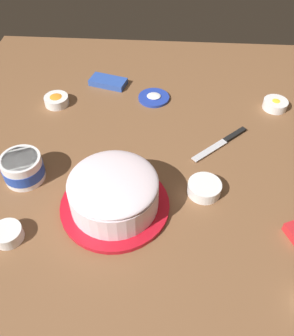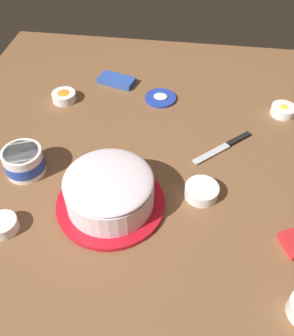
{
  "view_description": "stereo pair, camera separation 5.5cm",
  "coord_description": "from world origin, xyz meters",
  "px_view_note": "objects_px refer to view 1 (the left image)",
  "views": [
    {
      "loc": [
        -0.0,
        0.8,
        0.81
      ],
      "look_at": [
        0.05,
        0.07,
        0.04
      ],
      "focal_mm": 39.15,
      "sensor_mm": 36.0,
      "label": 1
    },
    {
      "loc": [
        -0.06,
        0.79,
        0.81
      ],
      "look_at": [
        0.05,
        0.07,
        0.04
      ],
      "focal_mm": 39.15,
      "sensor_mm": 36.0,
      "label": 2
    }
  ],
  "objects_px": {
    "sprinkle_bowl_blue": "(203,188)",
    "sprinkle_bowl_rainbow": "(6,234)",
    "frosted_cake": "(112,194)",
    "candy_box_lower": "(107,82)",
    "frosting_tub": "(21,168)",
    "sprinkle_bowl_orange": "(55,100)",
    "spreading_knife": "(223,141)",
    "sprinkle_bowl_yellow": "(274,104)",
    "frosting_tub_lid": "(153,97)"
  },
  "relations": [
    {
      "from": "frosting_tub",
      "to": "candy_box_lower",
      "type": "distance_m",
      "value": 0.53
    },
    {
      "from": "frosted_cake",
      "to": "sprinkle_bowl_blue",
      "type": "distance_m",
      "value": 0.26
    },
    {
      "from": "frosting_tub",
      "to": "sprinkle_bowl_yellow",
      "type": "relative_size",
      "value": 1.38
    },
    {
      "from": "frosted_cake",
      "to": "candy_box_lower",
      "type": "xyz_separation_m",
      "value": [
        0.1,
        -0.59,
        -0.04
      ]
    },
    {
      "from": "frosting_tub",
      "to": "sprinkle_bowl_rainbow",
      "type": "relative_size",
      "value": 1.54
    },
    {
      "from": "sprinkle_bowl_blue",
      "to": "frosting_tub",
      "type": "bearing_deg",
      "value": -2.43
    },
    {
      "from": "frosting_tub",
      "to": "sprinkle_bowl_yellow",
      "type": "xyz_separation_m",
      "value": [
        -0.8,
        -0.39,
        -0.02
      ]
    },
    {
      "from": "sprinkle_bowl_blue",
      "to": "sprinkle_bowl_yellow",
      "type": "xyz_separation_m",
      "value": [
        -0.27,
        -0.41,
        -0.0
      ]
    },
    {
      "from": "sprinkle_bowl_rainbow",
      "to": "candy_box_lower",
      "type": "distance_m",
      "value": 0.73
    },
    {
      "from": "sprinkle_bowl_blue",
      "to": "sprinkle_bowl_orange",
      "type": "distance_m",
      "value": 0.65
    },
    {
      "from": "frosting_tub",
      "to": "frosting_tub_lid",
      "type": "xyz_separation_m",
      "value": [
        -0.36,
        -0.42,
        -0.04
      ]
    },
    {
      "from": "frosting_tub_lid",
      "to": "spreading_knife",
      "type": "distance_m",
      "value": 0.33
    },
    {
      "from": "sprinkle_bowl_blue",
      "to": "sprinkle_bowl_orange",
      "type": "xyz_separation_m",
      "value": [
        0.52,
        -0.38,
        -0.0
      ]
    },
    {
      "from": "sprinkle_bowl_blue",
      "to": "sprinkle_bowl_rainbow",
      "type": "xyz_separation_m",
      "value": [
        0.51,
        0.19,
        -0.0
      ]
    },
    {
      "from": "sprinkle_bowl_blue",
      "to": "sprinkle_bowl_rainbow",
      "type": "bearing_deg",
      "value": 20.29
    },
    {
      "from": "sprinkle_bowl_rainbow",
      "to": "candy_box_lower",
      "type": "xyz_separation_m",
      "value": [
        -0.16,
        -0.71,
        -0.01
      ]
    },
    {
      "from": "frosting_tub",
      "to": "spreading_knife",
      "type": "relative_size",
      "value": 0.64
    },
    {
      "from": "sprinkle_bowl_yellow",
      "to": "sprinkle_bowl_rainbow",
      "type": "relative_size",
      "value": 1.12
    },
    {
      "from": "spreading_knife",
      "to": "sprinkle_bowl_rainbow",
      "type": "distance_m",
      "value": 0.71
    },
    {
      "from": "frosted_cake",
      "to": "sprinkle_bowl_yellow",
      "type": "bearing_deg",
      "value": -136.82
    },
    {
      "from": "sprinkle_bowl_blue",
      "to": "sprinkle_bowl_yellow",
      "type": "relative_size",
      "value": 1.11
    },
    {
      "from": "spreading_knife",
      "to": "sprinkle_bowl_orange",
      "type": "distance_m",
      "value": 0.62
    },
    {
      "from": "frosted_cake",
      "to": "sprinkle_bowl_rainbow",
      "type": "distance_m",
      "value": 0.29
    },
    {
      "from": "frosted_cake",
      "to": "sprinkle_bowl_blue",
      "type": "height_order",
      "value": "frosted_cake"
    },
    {
      "from": "sprinkle_bowl_orange",
      "to": "candy_box_lower",
      "type": "distance_m",
      "value": 0.22
    },
    {
      "from": "sprinkle_bowl_yellow",
      "to": "candy_box_lower",
      "type": "relative_size",
      "value": 0.62
    },
    {
      "from": "sprinkle_bowl_blue",
      "to": "candy_box_lower",
      "type": "bearing_deg",
      "value": -56.3
    },
    {
      "from": "sprinkle_bowl_blue",
      "to": "candy_box_lower",
      "type": "relative_size",
      "value": 0.69
    },
    {
      "from": "sprinkle_bowl_yellow",
      "to": "frosted_cake",
      "type": "bearing_deg",
      "value": 43.18
    },
    {
      "from": "frosting_tub_lid",
      "to": "frosting_tub",
      "type": "bearing_deg",
      "value": 49.41
    },
    {
      "from": "sprinkle_bowl_rainbow",
      "to": "candy_box_lower",
      "type": "height_order",
      "value": "sprinkle_bowl_rainbow"
    },
    {
      "from": "candy_box_lower",
      "to": "sprinkle_bowl_rainbow",
      "type": "bearing_deg",
      "value": 92.98
    },
    {
      "from": "frosting_tub",
      "to": "sprinkle_bowl_blue",
      "type": "relative_size",
      "value": 1.25
    },
    {
      "from": "sprinkle_bowl_yellow",
      "to": "sprinkle_bowl_orange",
      "type": "distance_m",
      "value": 0.79
    },
    {
      "from": "spreading_knife",
      "to": "sprinkle_bowl_orange",
      "type": "relative_size",
      "value": 2.14
    },
    {
      "from": "frosting_tub",
      "to": "sprinkle_bowl_orange",
      "type": "xyz_separation_m",
      "value": [
        -0.01,
        -0.36,
        -0.02
      ]
    },
    {
      "from": "spreading_knife",
      "to": "frosting_tub",
      "type": "bearing_deg",
      "value": 17.89
    },
    {
      "from": "frosting_tub",
      "to": "candy_box_lower",
      "type": "bearing_deg",
      "value": -109.41
    },
    {
      "from": "sprinkle_bowl_blue",
      "to": "candy_box_lower",
      "type": "xyz_separation_m",
      "value": [
        0.35,
        -0.52,
        -0.01
      ]
    },
    {
      "from": "sprinkle_bowl_blue",
      "to": "sprinkle_bowl_rainbow",
      "type": "height_order",
      "value": "same"
    },
    {
      "from": "frosted_cake",
      "to": "sprinkle_bowl_orange",
      "type": "distance_m",
      "value": 0.53
    },
    {
      "from": "frosting_tub_lid",
      "to": "candy_box_lower",
      "type": "distance_m",
      "value": 0.2
    },
    {
      "from": "frosted_cake",
      "to": "spreading_knife",
      "type": "bearing_deg",
      "value": -138.41
    },
    {
      "from": "sprinkle_bowl_orange",
      "to": "spreading_knife",
      "type": "bearing_deg",
      "value": 164.14
    },
    {
      "from": "sprinkle_bowl_blue",
      "to": "sprinkle_bowl_yellow",
      "type": "bearing_deg",
      "value": -123.07
    },
    {
      "from": "sprinkle_bowl_blue",
      "to": "candy_box_lower",
      "type": "distance_m",
      "value": 0.63
    },
    {
      "from": "sprinkle_bowl_rainbow",
      "to": "sprinkle_bowl_orange",
      "type": "xyz_separation_m",
      "value": [
        0.01,
        -0.57,
        -0.0
      ]
    },
    {
      "from": "sprinkle_bowl_yellow",
      "to": "sprinkle_bowl_orange",
      "type": "bearing_deg",
      "value": 2.17
    },
    {
      "from": "spreading_knife",
      "to": "sprinkle_bowl_blue",
      "type": "relative_size",
      "value": 1.94
    },
    {
      "from": "spreading_knife",
      "to": "candy_box_lower",
      "type": "relative_size",
      "value": 1.35
    }
  ]
}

